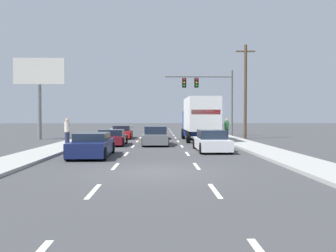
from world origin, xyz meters
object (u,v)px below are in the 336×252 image
Objects in this scene: car_tan at (156,133)px; pedestrian_near_corner at (227,129)px; car_red at (122,132)px; car_navy at (92,145)px; utility_pole_mid at (245,90)px; box_truck at (200,117)px; pedestrian_mid_block at (67,131)px; car_gray at (156,136)px; car_maroon at (112,138)px; roadside_billboard at (39,81)px; car_white at (211,141)px; traffic_signal_mast at (205,88)px.

pedestrian_near_corner is (6.25, -2.17, 0.46)m from car_tan.
car_red is 15.38m from car_navy.
utility_pole_mid reaches higher than car_navy.
box_truck is (6.87, 11.44, 1.45)m from car_navy.
car_gray is at bearing 7.48° from pedestrian_mid_block.
car_maroon is 3.16m from pedestrian_mid_block.
utility_pole_mid reaches higher than car_tan.
utility_pole_mid reaches higher than roadside_billboard.
car_tan is 6.64m from pedestrian_near_corner.
car_navy is 7.18m from car_white.
box_truck is 14.82m from roadside_billboard.
car_tan is 5.37m from box_truck.
traffic_signal_mast reaches higher than box_truck.
car_navy is 13.43m from box_truck.
utility_pole_mid is 4.49m from pedestrian_near_corner.
pedestrian_mid_block is at bearing -126.57° from car_tan.
car_maroon is 8.19m from car_tan.
car_navy is 19.09m from utility_pole_mid.
car_white is (-0.25, -8.67, -1.45)m from box_truck.
car_red is 3.21m from car_tan.
box_truck reaches higher than car_tan.
car_white is at bearing -39.08° from roadside_billboard.
car_red is 14.26m from car_white.
car_maroon is 11.04m from roadside_billboard.
utility_pole_mid reaches higher than car_maroon.
utility_pole_mid is at bearing 1.90° from roadside_billboard.
car_tan is at bearing 53.43° from pedestrian_mid_block.
car_white is 2.61× the size of pedestrian_near_corner.
car_maroon is 0.93× the size of car_tan.
traffic_signal_mast is (1.59, 16.11, 4.43)m from car_white.
car_navy is at bearing -126.22° from pedestrian_near_corner.
box_truck is 3.07m from pedestrian_near_corner.
traffic_signal_mast is (8.25, 3.50, 4.45)m from car_red.
utility_pole_mid is (3.29, -4.15, -0.51)m from traffic_signal_mast.
car_maroon is at bearing -89.33° from car_red.
roadside_billboard reaches higher than car_white.
car_navy is 1.02× the size of car_white.
pedestrian_mid_block reaches higher than car_red.
pedestrian_mid_block is (-3.04, -0.70, 0.52)m from car_maroon.
roadside_billboard is 4.22× the size of pedestrian_near_corner.
car_red is 1.12× the size of car_maroon.
car_gray is 0.59× the size of box_truck.
box_truck is at bearing -29.64° from car_red.
roadside_billboard reaches higher than pedestrian_near_corner.
car_gray reaches higher than car_navy.
car_navy is at bearing -90.37° from car_maroon.
car_maroon is at bearing -147.48° from utility_pole_mid.
pedestrian_near_corner is (1.20, -6.04, -4.00)m from traffic_signal_mast.
car_tan is 9.24m from utility_pole_mid.
roadside_billboard is 17.33m from pedestrian_near_corner.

